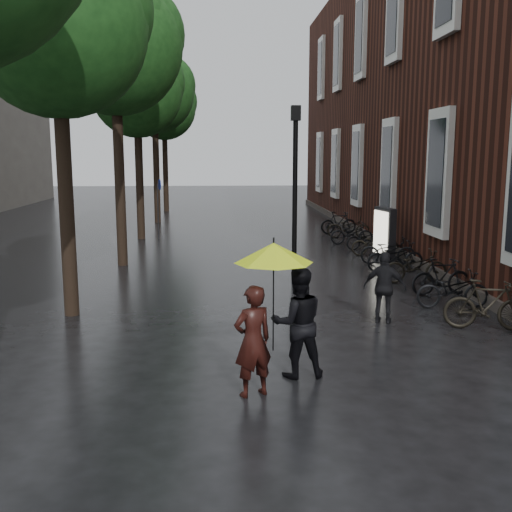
{
  "coord_description": "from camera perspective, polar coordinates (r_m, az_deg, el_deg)",
  "views": [
    {
      "loc": [
        -0.82,
        -6.18,
        3.57
      ],
      "look_at": [
        0.04,
        7.27,
        1.24
      ],
      "focal_mm": 42.0,
      "sensor_mm": 36.0,
      "label": 1
    }
  ],
  "objects": [
    {
      "name": "parked_bicycles",
      "position": [
        19.86,
        12.29,
        0.58
      ],
      "size": [
        2.04,
        15.54,
        1.04
      ],
      "color": "black",
      "rests_on": "ground"
    },
    {
      "name": "brick_building",
      "position": [
        28.12,
        20.69,
        14.14
      ],
      "size": [
        10.2,
        33.2,
        12.0
      ],
      "color": "#38160F",
      "rests_on": "ground"
    },
    {
      "name": "person_black",
      "position": [
        9.64,
        4.0,
        -6.34
      ],
      "size": [
        0.93,
        0.76,
        1.79
      ],
      "primitive_type": "imported",
      "rotation": [
        0.0,
        0.0,
        3.24
      ],
      "color": "black",
      "rests_on": "ground"
    },
    {
      "name": "street_trees",
      "position": [
        22.49,
        -12.25,
        16.67
      ],
      "size": [
        4.33,
        34.03,
        8.91
      ],
      "color": "black",
      "rests_on": "ground"
    },
    {
      "name": "ground",
      "position": [
        7.18,
        3.63,
        -20.01
      ],
      "size": [
        120.0,
        120.0,
        0.0
      ],
      "primitive_type": "plane",
      "color": "black"
    },
    {
      "name": "person_burgundy",
      "position": [
        8.88,
        -0.3,
        -8.09
      ],
      "size": [
        0.73,
        0.62,
        1.68
      ],
      "primitive_type": "imported",
      "rotation": [
        0.0,
        0.0,
        3.57
      ],
      "color": "black",
      "rests_on": "ground"
    },
    {
      "name": "cycle_sign",
      "position": [
        25.25,
        -9.25,
        5.33
      ],
      "size": [
        0.13,
        0.45,
        2.5
      ],
      "rotation": [
        0.0,
        0.0,
        0.3
      ],
      "color": "#262628",
      "rests_on": "ground"
    },
    {
      "name": "lime_umbrella",
      "position": [
        8.87,
        1.69,
        0.3
      ],
      "size": [
        1.19,
        1.19,
        1.74
      ],
      "rotation": [
        0.0,
        0.0,
        0.04
      ],
      "color": "black",
      "rests_on": "ground"
    },
    {
      "name": "ad_lightbox",
      "position": [
        20.44,
        12.12,
        2.06
      ],
      "size": [
        0.27,
        1.18,
        1.77
      ],
      "rotation": [
        0.0,
        0.0,
        0.19
      ],
      "color": "black",
      "rests_on": "ground"
    },
    {
      "name": "lamp_post",
      "position": [
        16.21,
        3.74,
        7.46
      ],
      "size": [
        0.25,
        0.25,
        4.8
      ],
      "rotation": [
        0.0,
        0.0,
        -0.17
      ],
      "color": "black",
      "rests_on": "ground"
    },
    {
      "name": "pedestrian_walking",
      "position": [
        12.92,
        12.16,
        -2.95
      ],
      "size": [
        0.97,
        0.68,
        1.53
      ],
      "primitive_type": "imported",
      "rotation": [
        0.0,
        0.0,
        2.77
      ],
      "color": "black",
      "rests_on": "ground"
    }
  ]
}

